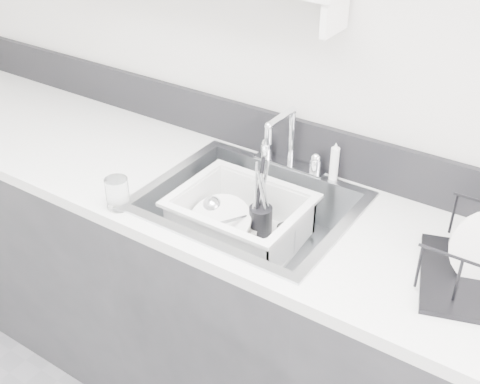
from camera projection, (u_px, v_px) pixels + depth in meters
The scene contains 12 objects.
counter_run at pixel (248, 311), 2.10m from camera, with size 3.20×0.62×0.92m.
backsplash at pixel (297, 141), 2.02m from camera, with size 3.20×0.02×0.16m, color black.
sink at pixel (249, 225), 1.91m from camera, with size 0.64×0.52×0.20m, color silver, non-canonical shape.
faucet at pixel (289, 153), 2.00m from camera, with size 0.26×0.18×0.23m.
side_sprayer at pixel (334, 162), 1.92m from camera, with size 0.03×0.03×0.14m, color white.
wash_tub at pixel (241, 219), 1.93m from camera, with size 0.41×0.33×0.16m, color white, non-canonical shape.
plate_stack at pixel (222, 228), 1.95m from camera, with size 0.25×0.24×0.10m.
utensil_cup at pixel (261, 218), 1.95m from camera, with size 0.08×0.08×0.26m.
ladle at pixel (227, 221), 1.96m from camera, with size 0.29×0.10×0.08m, color silver, non-canonical shape.
tumbler_in_tub at pixel (286, 239), 1.88m from camera, with size 0.06×0.06×0.09m, color white.
tumbler_counter at pixel (117, 193), 1.80m from camera, with size 0.07×0.07×0.10m, color white.
bowl_small at pixel (258, 256), 1.84m from camera, with size 0.11×0.11×0.04m, color white.
Camera 1 is at (0.84, -0.12, 1.94)m, focal length 45.00 mm.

